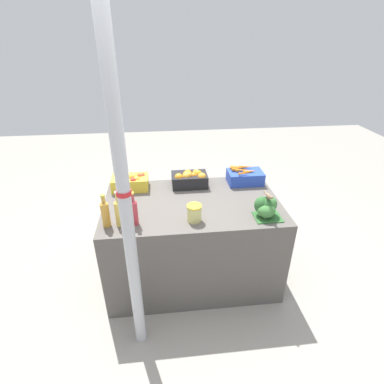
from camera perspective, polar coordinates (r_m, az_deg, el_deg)
The scene contains 12 objects.
ground_plane at distance 3.21m, azimuth -0.00°, elevation -15.14°, with size 10.00×10.00×0.00m, color gray.
market_table at distance 2.93m, azimuth -0.00°, elevation -9.09°, with size 1.57×0.95×0.85m, color #56514C.
support_pole at distance 1.88m, azimuth -12.66°, elevation -2.03°, with size 0.09×0.09×2.56m.
apple_crate at distance 2.95m, azimuth -11.56°, elevation 1.99°, with size 0.34×0.22×0.16m.
orange_crate at distance 2.94m, azimuth -0.40°, elevation 2.59°, with size 0.34×0.22×0.16m.
carrot_crate at distance 3.05m, azimuth 10.01°, elevation 2.97°, with size 0.34×0.23×0.16m.
broccoli_pile at distance 2.52m, azimuth 13.92°, elevation -2.74°, with size 0.22×0.19×0.18m.
juice_bottle_amber at distance 2.41m, azimuth -16.19°, elevation -3.85°, with size 0.07×0.07×0.28m.
juice_bottle_golden at distance 2.39m, azimuth -13.68°, elevation -3.62°, with size 0.07×0.07×0.30m.
juice_bottle_ruby at distance 2.38m, azimuth -11.05°, elevation -3.61°, with size 0.06×0.06×0.29m.
pickle_jar at distance 2.40m, azimuth 0.44°, elevation -4.01°, with size 0.12×0.12×0.14m.
sparrow_bird at distance 2.44m, azimuth 14.49°, elevation -0.80°, with size 0.05×0.14×0.05m.
Camera 1 is at (-0.26, -2.31, 2.21)m, focal length 28.00 mm.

